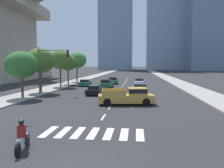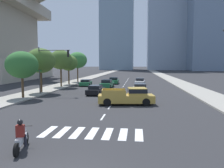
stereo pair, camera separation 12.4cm
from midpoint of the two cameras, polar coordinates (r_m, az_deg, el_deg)
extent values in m
cube|color=gray|center=(38.05, 19.89, -1.18)|extent=(4.00, 260.00, 0.15)
cube|color=gray|center=(39.55, -14.58, -0.82)|extent=(4.00, 260.00, 0.15)
cube|color=silver|center=(14.12, -16.09, -11.58)|extent=(0.45, 2.26, 0.01)
cube|color=silver|center=(13.81, -12.56, -11.87)|extent=(0.45, 2.26, 0.01)
cube|color=silver|center=(13.56, -8.88, -12.14)|extent=(0.45, 2.26, 0.01)
cube|color=silver|center=(13.36, -5.06, -12.36)|extent=(0.45, 2.26, 0.01)
cube|color=silver|center=(13.22, -1.14, -12.53)|extent=(0.45, 2.26, 0.01)
cube|color=silver|center=(13.14, 2.86, -12.65)|extent=(0.45, 2.26, 0.01)
cube|color=silver|center=(13.12, 6.88, -12.70)|extent=(0.45, 2.26, 0.01)
cube|color=silver|center=(17.16, -2.41, -8.42)|extent=(0.14, 2.00, 0.01)
cube|color=silver|center=(21.03, -0.77, -5.90)|extent=(0.14, 2.00, 0.01)
cube|color=silver|center=(24.95, 0.36, -4.17)|extent=(0.14, 2.00, 0.01)
cube|color=silver|center=(28.88, 1.17, -2.91)|extent=(0.14, 2.00, 0.01)
cube|color=silver|center=(32.84, 1.79, -1.95)|extent=(0.14, 2.00, 0.01)
cube|color=silver|center=(36.80, 2.28, -1.20)|extent=(0.14, 2.00, 0.01)
cube|color=silver|center=(40.77, 2.67, -0.59)|extent=(0.14, 2.00, 0.01)
cube|color=silver|center=(44.75, 2.99, -0.10)|extent=(0.14, 2.00, 0.01)
cube|color=silver|center=(48.72, 3.26, 0.32)|extent=(0.14, 2.00, 0.01)
cube|color=silver|center=(52.71, 3.48, 0.68)|extent=(0.14, 2.00, 0.01)
cube|color=silver|center=(56.69, 3.68, 0.98)|extent=(0.14, 2.00, 0.01)
cube|color=silver|center=(60.68, 3.85, 1.24)|extent=(0.14, 2.00, 0.01)
cube|color=silver|center=(64.67, 4.00, 1.48)|extent=(0.14, 2.00, 0.01)
cylinder|color=black|center=(12.19, -21.18, -12.95)|extent=(0.25, 0.61, 0.60)
cylinder|color=black|center=(10.84, -23.23, -15.29)|extent=(0.25, 0.61, 0.60)
cube|color=#B7BABF|center=(11.44, -22.18, -13.01)|extent=(0.47, 1.20, 0.32)
cylinder|color=#B2B2B7|center=(12.01, -21.35, -11.73)|extent=(0.13, 0.32, 0.67)
cylinder|color=black|center=(11.95, -21.34, -9.96)|extent=(0.69, 0.19, 0.04)
cube|color=maroon|center=(11.22, -22.39, -11.05)|extent=(0.40, 0.31, 0.55)
sphere|color=black|center=(11.12, -22.46, -9.04)|extent=(0.26, 0.26, 0.26)
cylinder|color=black|center=(11.51, -23.05, -13.20)|extent=(0.14, 0.14, 0.55)
cylinder|color=black|center=(11.41, -21.28, -13.29)|extent=(0.14, 0.14, 0.55)
cube|color=#B28E38|center=(22.35, 3.46, -3.72)|extent=(5.70, 2.62, 0.75)
cube|color=#B28E38|center=(22.36, 6.28, -1.86)|extent=(1.96, 2.02, 0.70)
cube|color=black|center=(22.35, 6.28, -1.65)|extent=(1.99, 2.06, 0.39)
cube|color=#B28E38|center=(23.16, 0.31, -1.78)|extent=(2.30, 0.35, 0.55)
cube|color=#B28E38|center=(21.27, 0.39, -2.39)|extent=(2.30, 0.35, 0.55)
cube|color=#B28E38|center=(22.22, -2.63, -2.08)|extent=(0.31, 1.90, 0.55)
cylinder|color=black|center=(23.46, 7.87, -3.88)|extent=(0.79, 0.35, 0.76)
cylinder|color=black|center=(21.73, 8.56, -4.60)|extent=(0.79, 0.35, 0.76)
cylinder|color=black|center=(23.21, -1.32, -3.92)|extent=(0.79, 0.35, 0.76)
cylinder|color=black|center=(21.46, -1.39, -4.66)|extent=(0.79, 0.35, 0.76)
cube|color=silver|center=(44.68, 6.94, 0.44)|extent=(2.12, 4.89, 0.58)
cube|color=black|center=(44.88, 6.97, 1.18)|extent=(1.71, 2.26, 0.54)
cylinder|color=black|center=(43.04, 7.87, 0.08)|extent=(0.27, 0.65, 0.64)
cylinder|color=black|center=(43.14, 5.75, 0.12)|extent=(0.27, 0.65, 0.64)
cylinder|color=black|center=(46.27, 8.05, 0.42)|extent=(0.27, 0.65, 0.64)
cylinder|color=black|center=(46.36, 6.08, 0.45)|extent=(0.27, 0.65, 0.64)
cube|color=#B7BABF|center=(30.62, 6.97, -1.57)|extent=(1.83, 4.26, 0.66)
cube|color=black|center=(30.77, 6.97, -0.41)|extent=(1.59, 1.93, 0.54)
cylinder|color=black|center=(29.24, 8.61, -2.24)|extent=(0.23, 0.64, 0.64)
cylinder|color=black|center=(29.20, 5.47, -2.22)|extent=(0.23, 0.64, 0.64)
cylinder|color=black|center=(32.10, 8.33, -1.59)|extent=(0.23, 0.64, 0.64)
cylinder|color=black|center=(32.06, 5.47, -1.57)|extent=(0.23, 0.64, 0.64)
cube|color=black|center=(29.91, -4.33, -1.76)|extent=(1.98, 4.43, 0.61)
cube|color=black|center=(29.64, -4.44, -0.77)|extent=(1.62, 2.04, 0.47)
cylinder|color=black|center=(31.54, -5.01, -1.68)|extent=(0.26, 0.65, 0.64)
cylinder|color=black|center=(31.18, -2.30, -1.74)|extent=(0.26, 0.65, 0.64)
cylinder|color=black|center=(28.72, -6.53, -2.35)|extent=(0.26, 0.65, 0.64)
cylinder|color=black|center=(28.33, -3.56, -2.43)|extent=(0.26, 0.65, 0.64)
cube|color=#1E6038|center=(42.12, -6.93, 0.17)|extent=(2.10, 4.44, 0.58)
cube|color=black|center=(41.87, -6.98, 0.84)|extent=(1.72, 2.05, 0.45)
cylinder|color=black|center=(43.71, -7.67, 0.16)|extent=(0.26, 0.65, 0.64)
cylinder|color=black|center=(43.46, -5.57, 0.16)|extent=(0.26, 0.65, 0.64)
cylinder|color=black|center=(40.83, -8.38, -0.19)|extent=(0.26, 0.65, 0.64)
cylinder|color=black|center=(40.56, -6.12, -0.20)|extent=(0.26, 0.65, 0.64)
cube|color=#1E6038|center=(46.30, 0.23, 0.67)|extent=(1.95, 4.50, 0.62)
cube|color=black|center=(46.04, 0.21, 1.37)|extent=(1.66, 2.05, 0.54)
cylinder|color=black|center=(47.89, -0.62, 0.63)|extent=(0.24, 0.65, 0.64)
cylinder|color=black|center=(47.77, 1.35, 0.62)|extent=(0.24, 0.65, 0.64)
cylinder|color=black|center=(44.88, -0.96, 0.33)|extent=(0.24, 0.65, 0.64)
cylinder|color=black|center=(44.76, 1.13, 0.32)|extent=(0.24, 0.65, 0.64)
cube|color=#1E6038|center=(38.68, -1.49, -0.15)|extent=(1.94, 4.87, 0.69)
cube|color=black|center=(38.39, -1.56, 0.73)|extent=(1.62, 2.23, 0.53)
cylinder|color=black|center=(40.43, -2.16, -0.19)|extent=(0.25, 0.65, 0.64)
cylinder|color=black|center=(40.16, 0.01, -0.22)|extent=(0.25, 0.65, 0.64)
cylinder|color=black|center=(37.25, -3.12, -0.64)|extent=(0.25, 0.65, 0.64)
cylinder|color=black|center=(36.96, -0.77, -0.68)|extent=(0.25, 0.65, 0.64)
cylinder|color=#333335|center=(31.01, -18.25, 3.30)|extent=(0.14, 0.14, 6.09)
cylinder|color=#333335|center=(30.25, -14.74, 8.36)|extent=(4.19, 0.10, 0.10)
cube|color=black|center=(29.62, -11.35, 7.63)|extent=(0.20, 0.28, 0.90)
sphere|color=red|center=(29.63, -11.36, 8.21)|extent=(0.18, 0.18, 0.18)
sphere|color=orange|center=(29.62, -11.35, 7.63)|extent=(0.18, 0.18, 0.18)
sphere|color=green|center=(29.61, -11.34, 7.05)|extent=(0.18, 0.18, 0.18)
cube|color=#19662D|center=(31.01, -18.25, 3.22)|extent=(0.60, 0.04, 0.18)
cylinder|color=#4C3823|center=(27.97, -22.05, -0.84)|extent=(0.28, 0.28, 2.32)
ellipsoid|color=#2D662D|center=(27.84, -22.22, 4.56)|extent=(3.68, 3.68, 3.13)
cylinder|color=#4C3823|center=(32.47, -17.84, 0.43)|extent=(0.28, 0.28, 2.75)
ellipsoid|color=#426028|center=(32.38, -17.98, 5.70)|extent=(4.01, 4.01, 3.41)
cylinder|color=#4C3823|center=(40.00, -13.10, 1.59)|extent=(0.28, 0.28, 3.08)
ellipsoid|color=#426028|center=(39.94, -13.19, 6.06)|extent=(3.95, 3.95, 3.36)
cylinder|color=#4C3823|center=(44.20, -11.20, 1.71)|extent=(0.28, 0.28, 2.71)
ellipsoid|color=#426028|center=(44.13, -11.26, 5.31)|extent=(3.55, 3.55, 3.01)
cylinder|color=#4C3823|center=(50.40, -9.00, 2.36)|extent=(0.28, 0.28, 3.10)
ellipsoid|color=#387538|center=(50.36, -9.05, 6.04)|extent=(4.22, 4.22, 3.59)
camera|label=1|loc=(0.06, -90.16, -0.01)|focal=35.79mm
camera|label=2|loc=(0.06, 89.84, 0.01)|focal=35.79mm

